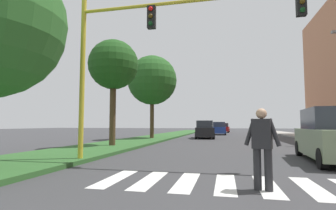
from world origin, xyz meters
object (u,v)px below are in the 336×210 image
object	(u,v)px
tree_mid	(113,65)
suv_crossing	(334,136)
tree_far	(152,80)
sedan_distant	(219,129)
sedan_midblock	(204,130)
pedestrian_performer	(262,145)
sedan_far_horizon	(224,128)
traffic_light_gantry	(150,38)

from	to	relation	value
tree_mid	suv_crossing	size ratio (longest dim) A/B	1.33
tree_far	sedan_distant	xyz separation A→B (m)	(5.73, 13.03, -4.63)
tree_mid	sedan_distant	bearing A→B (deg)	75.10
sedan_distant	sedan_midblock	bearing A→B (deg)	-97.32
pedestrian_performer	sedan_far_horizon	distance (m)	39.88
suv_crossing	sedan_distant	distance (m)	25.50
suv_crossing	sedan_far_horizon	size ratio (longest dim) A/B	1.13
traffic_light_gantry	sedan_distant	bearing A→B (deg)	86.38
tree_far	sedan_midblock	size ratio (longest dim) A/B	1.60
suv_crossing	sedan_far_horizon	xyz separation A→B (m)	(-4.07, 35.04, -0.17)
suv_crossing	sedan_midblock	world-z (taller)	suv_crossing
traffic_light_gantry	suv_crossing	bearing A→B (deg)	18.31
tree_far	traffic_light_gantry	distance (m)	14.74
tree_far	pedestrian_performer	size ratio (longest dim) A/B	4.47
tree_mid	sedan_midblock	distance (m)	13.19
tree_mid	tree_far	xyz separation A→B (m)	(-0.01, 8.44, 0.53)
pedestrian_performer	suv_crossing	xyz separation A→B (m)	(3.13, 4.83, -0.00)
sedan_distant	traffic_light_gantry	bearing A→B (deg)	-93.62
sedan_distant	tree_mid	bearing A→B (deg)	-104.90
sedan_far_horizon	tree_mid	bearing A→B (deg)	-101.31
traffic_light_gantry	sedan_midblock	world-z (taller)	traffic_light_gantry
tree_far	sedan_midblock	bearing A→B (deg)	36.22
pedestrian_performer	tree_mid	bearing A→B (deg)	130.64
tree_far	suv_crossing	distance (m)	16.51
traffic_light_gantry	suv_crossing	world-z (taller)	traffic_light_gantry
sedan_midblock	pedestrian_performer	bearing A→B (deg)	-82.17
tree_mid	sedan_midblock	bearing A→B (deg)	69.17
sedan_far_horizon	suv_crossing	bearing A→B (deg)	-83.38
tree_far	pedestrian_performer	bearing A→B (deg)	-66.76
tree_far	sedan_far_horizon	bearing A→B (deg)	74.68
sedan_midblock	sedan_distant	world-z (taller)	sedan_midblock
tree_mid	traffic_light_gantry	bearing A→B (deg)	-55.00
sedan_distant	sedan_far_horizon	size ratio (longest dim) A/B	1.09
tree_mid	sedan_far_horizon	bearing A→B (deg)	78.69
sedan_midblock	sedan_far_horizon	distance (m)	19.81
tree_far	sedan_distant	size ratio (longest dim) A/B	1.65
tree_far	suv_crossing	xyz separation A→B (m)	(10.37, -12.04, -4.49)
pedestrian_performer	sedan_midblock	bearing A→B (deg)	97.83
traffic_light_gantry	suv_crossing	size ratio (longest dim) A/B	1.87
sedan_distant	sedan_far_horizon	xyz separation A→B (m)	(0.57, 9.97, -0.04)
sedan_far_horizon	sedan_distant	bearing A→B (deg)	-93.30
traffic_light_gantry	pedestrian_performer	size ratio (longest dim) A/B	5.24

